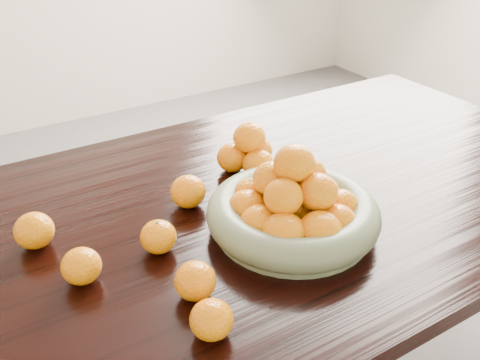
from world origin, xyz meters
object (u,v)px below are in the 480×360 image
dining_table (241,235)px  fruit_bowl (293,209)px  loose_orange_0 (158,237)px  orange_pyramid (249,152)px

dining_table → fruit_bowl: fruit_bowl is taller
loose_orange_0 → dining_table: bearing=14.9°
orange_pyramid → loose_orange_0: orange_pyramid is taller
fruit_bowl → orange_pyramid: fruit_bowl is taller
dining_table → orange_pyramid: orange_pyramid is taller
orange_pyramid → dining_table: bearing=-128.7°
dining_table → orange_pyramid: 0.22m
fruit_bowl → loose_orange_0: bearing=163.2°
dining_table → loose_orange_0: (-0.24, -0.06, 0.12)m
dining_table → fruit_bowl: (0.04, -0.15, 0.14)m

